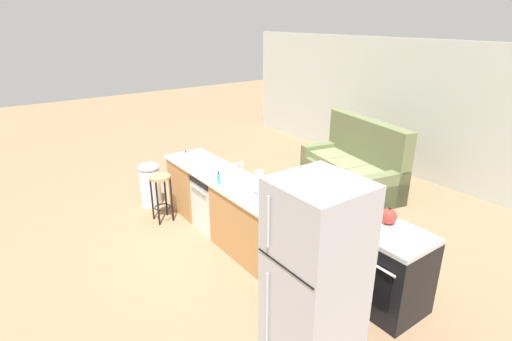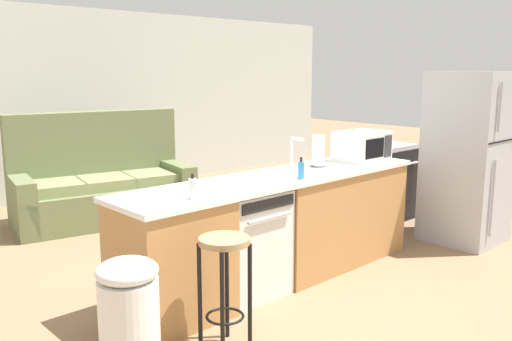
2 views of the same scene
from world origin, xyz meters
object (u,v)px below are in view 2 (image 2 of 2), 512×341
Objects in this scene: dish_soap_bottle at (193,189)px; bar_stool at (224,269)px; microwave at (362,146)px; kettle at (360,137)px; soap_bottle at (301,170)px; dishwasher at (242,242)px; couch at (101,186)px; stove_range at (376,182)px; refrigerator at (468,158)px; trash_bin at (129,320)px; paper_towel_roll at (318,151)px.

dish_soap_bottle reaches higher than bar_stool.
microwave reaches higher than kettle.
microwave is 2.84× the size of soap_bottle.
couch is at bearing 85.50° from dishwasher.
dishwasher is 2.59m from kettle.
microwave is 1.13m from kettle.
stove_range is 4.39× the size of kettle.
bar_stool is at bearing -104.84° from couch.
stove_range is at bearing 19.20° from bar_stool.
soap_bottle is at bearing 171.30° from refrigerator.
stove_range is 1.80× the size of microwave.
trash_bin is (-0.64, 0.07, -0.16)m from bar_stool.
microwave is 3.14m from couch.
dish_soap_bottle reaches higher than dishwasher.
soap_bottle is 0.86× the size of kettle.
microwave is 2.84× the size of dish_soap_bottle.
couch is at bearing 75.16° from bar_stool.
kettle is at bearing 15.78° from dish_soap_bottle.
refrigerator is 9.91× the size of soap_bottle.
microwave is at bearing -152.77° from stove_range.
microwave is 2.96m from trash_bin.
refrigerator is 2.36× the size of trash_bin.
soap_bottle is 3.06m from couch.
microwave is at bearing 11.15° from soap_bottle.
dish_soap_bottle is at bearing -163.40° from dishwasher.
refrigerator is 1.24m from kettle.
dishwasher reaches higher than trash_bin.
dishwasher is 0.73m from soap_bottle.
paper_towel_roll is at bearing 3.35° from dishwasher.
trash_bin is (-2.27, -0.58, -0.66)m from paper_towel_roll.
refrigerator is 3.94m from trash_bin.
dishwasher is 4.10× the size of kettle.
refrigerator is (-0.00, -1.10, 0.42)m from stove_range.
paper_towel_roll is 1.58m from dish_soap_bottle.
couch is (-2.38, 3.33, -0.48)m from refrigerator.
soap_bottle reaches higher than trash_bin.
soap_bottle is at bearing -168.85° from microwave.
couch reaches higher than trash_bin.
couch is (-0.21, 3.00, -0.58)m from soap_bottle.
microwave is at bearing 152.83° from refrigerator.
couch is at bearing 136.87° from stove_range.
dishwasher is 2.70m from refrigerator.
dishwasher is 0.39× the size of couch.
paper_towel_roll is (-1.64, -0.49, 0.59)m from stove_range.
trash_bin is at bearing -170.12° from soap_bottle.
trash_bin is (-2.84, -0.52, -0.66)m from microwave.
soap_bottle is at bearing -2.11° from dish_soap_bottle.
microwave is 0.23× the size of couch.
paper_towel_roll is at bearing 21.62° from bar_stool.
paper_towel_roll is 1.60× the size of soap_bottle.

